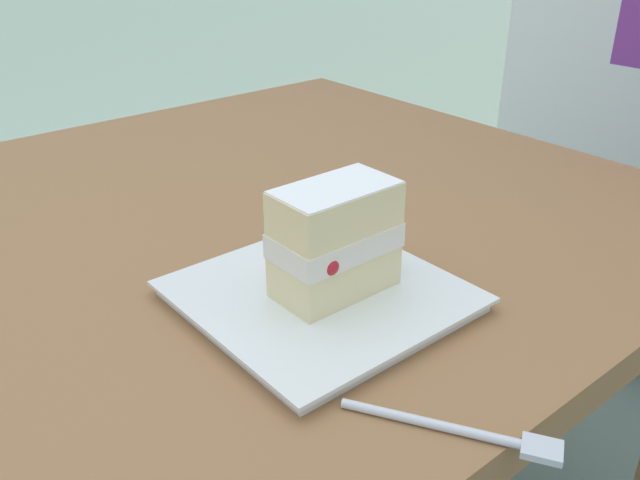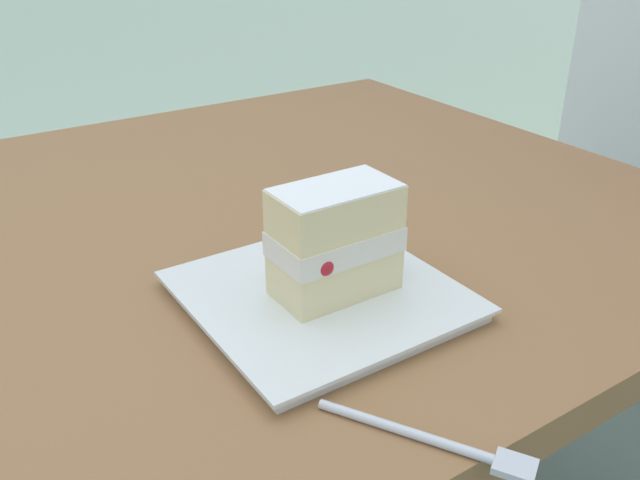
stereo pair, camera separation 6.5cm
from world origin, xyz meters
name	(u,v)px [view 1 (the left image)]	position (x,y,z in m)	size (l,w,h in m)	color
patio_table	(61,328)	(0.00, 0.00, 0.61)	(1.61, 0.98, 0.69)	olive
dessert_plate	(320,296)	(-0.19, 0.25, 0.70)	(0.25, 0.25, 0.02)	white
cake_slice	(335,240)	(-0.20, 0.25, 0.76)	(0.12, 0.08, 0.11)	beige
dessert_fork	(464,431)	(-0.15, 0.46, 0.69)	(0.10, 0.15, 0.01)	silver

